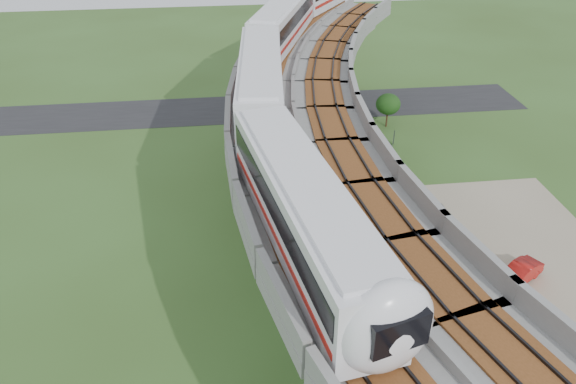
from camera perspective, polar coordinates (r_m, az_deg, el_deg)
name	(u,v)px	position (r m, az deg, el deg)	size (l,w,h in m)	color
ground	(300,278)	(39.17, 1.18, -8.72)	(160.00, 160.00, 0.00)	#365020
dirt_lot	(505,280)	(41.70, 21.23, -8.36)	(18.00, 26.00, 0.04)	gray
asphalt_road	(263,108)	(64.87, -2.56, 8.53)	(60.00, 8.00, 0.03)	#232326
viaduct	(363,159)	(34.75, 7.64, 3.34)	(19.58, 73.98, 11.40)	#99968E
metro_train	(300,50)	(43.81, 1.18, 14.26)	(17.54, 60.07, 3.64)	silver
fence	(437,259)	(40.97, 14.92, -6.55)	(3.87, 38.73, 1.50)	#2D382D
tree_0	(388,104)	(60.18, 10.14, 8.78)	(2.57, 2.57, 3.63)	#382314
tree_1	(374,152)	(51.05, 8.77, 4.03)	(2.17, 2.17, 2.99)	#382314
tree_2	(367,193)	(44.11, 8.04, -0.07)	(3.06, 3.06, 3.73)	#382314
tree_3	(406,277)	(37.79, 11.85, -8.40)	(1.81, 1.81, 2.23)	#382314
tree_4	(458,349)	(33.24, 16.86, -15.06)	(2.53, 2.53, 2.95)	#382314
car_white	(489,332)	(36.53, 19.73, -13.23)	(1.48, 3.67, 1.25)	silver
car_red	(519,273)	(41.55, 22.42, -7.63)	(1.38, 3.95, 1.30)	#A5130F
car_dark	(423,205)	(46.84, 13.52, -1.33)	(1.49, 3.66, 1.06)	black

